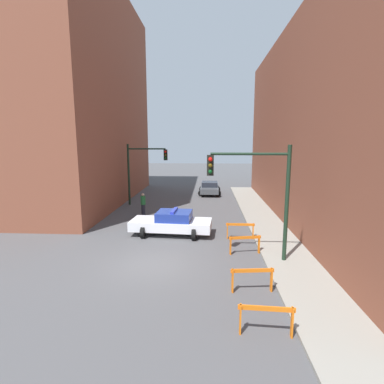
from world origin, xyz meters
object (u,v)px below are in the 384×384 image
barrier_mid (252,276)px  police_car (172,223)px  pedestrian_crossing (143,204)px  barrier_front (266,315)px  traffic_light_near (261,186)px  barrier_back (245,242)px  barrier_corner (240,228)px  parked_car_near (210,188)px  traffic_light_far (141,165)px

barrier_mid → police_car: bearing=119.6°
pedestrian_crossing → barrier_front: pedestrian_crossing is taller
traffic_light_near → barrier_front: (-0.64, -5.32, -2.91)m
barrier_back → barrier_corner: 2.30m
barrier_front → barrier_mid: (-0.04, 2.50, 0.00)m
pedestrian_crossing → barrier_back: (6.62, -7.34, -0.24)m
pedestrian_crossing → barrier_mid: pedestrian_crossing is taller
traffic_light_near → barrier_front: size_ratio=3.25×
parked_car_near → pedestrian_crossing: size_ratio=2.60×
traffic_light_far → parked_car_near: bearing=43.2°
traffic_light_far → barrier_front: size_ratio=3.25×
police_car → parked_car_near: 13.84m
parked_car_near → barrier_front: parked_car_near is taller
police_car → pedestrian_crossing: bearing=35.2°
police_car → traffic_light_near: bearing=-126.3°
police_car → pedestrian_crossing: size_ratio=2.91×
traffic_light_near → parked_car_near: traffic_light_near is taller
police_car → pedestrian_crossing: pedestrian_crossing is taller
traffic_light_near → barrier_back: size_ratio=3.29×
barrier_corner → pedestrian_crossing: bearing=142.8°
barrier_mid → pedestrian_crossing: bearing=120.2°
police_car → barrier_front: 9.87m
traffic_light_far → barrier_corner: 11.86m
traffic_light_far → parked_car_near: 8.47m
parked_car_near → barrier_corner: parked_car_near is taller
traffic_light_near → pedestrian_crossing: size_ratio=3.13×
pedestrian_crossing → barrier_corner: 8.33m
police_car → barrier_back: 4.86m
traffic_light_near → pedestrian_crossing: traffic_light_near is taller
traffic_light_near → barrier_corner: 4.38m
parked_car_near → barrier_mid: (1.50, -20.27, -0.06)m
police_car → pedestrian_crossing: 5.22m
pedestrian_crossing → barrier_back: size_ratio=1.05×
barrier_back → traffic_light_near: bearing=-61.8°
traffic_light_far → barrier_mid: traffic_light_far is taller
police_car → barrier_corner: police_car is taller
police_car → barrier_mid: 7.61m
traffic_light_near → barrier_corner: size_ratio=3.25×
traffic_light_near → barrier_back: bearing=118.2°
police_car → barrier_front: size_ratio=3.01×
traffic_light_near → traffic_light_far: bearing=123.9°
parked_car_near → barrier_front: size_ratio=2.70×
barrier_corner → barrier_front: bearing=-91.0°
traffic_light_near → traffic_light_far: 14.40m
police_car → barrier_front: bearing=-153.2°
pedestrian_crossing → barrier_mid: size_ratio=1.04×
traffic_light_far → barrier_corner: size_ratio=3.25×
parked_car_near → barrier_front: (1.54, -22.76, -0.06)m
traffic_light_near → barrier_corner: (-0.49, 3.23, -2.91)m
police_car → barrier_corner: 3.98m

